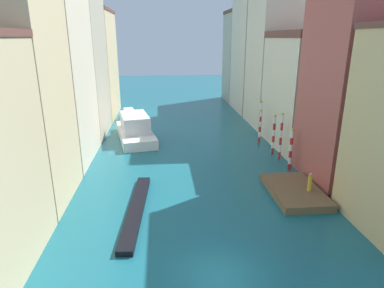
{
  "coord_description": "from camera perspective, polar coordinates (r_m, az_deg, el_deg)",
  "views": [
    {
      "loc": [
        -2.8,
        -14.85,
        12.51
      ],
      "look_at": [
        0.36,
        19.13,
        1.5
      ],
      "focal_mm": 31.05,
      "sensor_mm": 36.0,
      "label": 1
    }
  ],
  "objects": [
    {
      "name": "building_left_1",
      "position": [
        28.05,
        -29.58,
        8.68
      ],
      "size": [
        7.91,
        8.09,
        18.25
      ],
      "color": "beige",
      "rests_on": "ground"
    },
    {
      "name": "building_right_1",
      "position": [
        32.13,
        27.07,
        9.71
      ],
      "size": [
        7.91,
        8.27,
        18.01
      ],
      "color": "#B25147",
      "rests_on": "ground"
    },
    {
      "name": "building_right_4",
      "position": [
        60.15,
        11.5,
        15.1
      ],
      "size": [
        7.91,
        10.87,
        19.88
      ],
      "color": "beige",
      "rests_on": "ground"
    },
    {
      "name": "mooring_pole_0",
      "position": [
        33.54,
        16.61,
        -0.81
      ],
      "size": [
        0.33,
        0.33,
        4.28
      ],
      "color": "red",
      "rests_on": "ground"
    },
    {
      "name": "building_left_4",
      "position": [
        56.98,
        -17.27,
        12.92
      ],
      "size": [
        7.91,
        11.71,
        16.69
      ],
      "color": "beige",
      "rests_on": "ground"
    },
    {
      "name": "building_left_2",
      "position": [
        36.49,
        -24.29,
        14.34
      ],
      "size": [
        7.91,
        10.09,
        22.42
      ],
      "color": "beige",
      "rests_on": "ground"
    },
    {
      "name": "person_on_dock",
      "position": [
        28.63,
        19.61,
        -6.26
      ],
      "size": [
        0.36,
        0.36,
        1.52
      ],
      "color": "gold",
      "rests_on": "waterfront_dock"
    },
    {
      "name": "building_right_3",
      "position": [
        50.29,
        14.96,
        15.08
      ],
      "size": [
        7.91,
        9.17,
        21.09
      ],
      "color": "beige",
      "rests_on": "ground"
    },
    {
      "name": "mooring_pole_1",
      "position": [
        36.22,
        15.04,
        1.35
      ],
      "size": [
        0.29,
        0.29,
        5.08
      ],
      "color": "red",
      "rests_on": "ground"
    },
    {
      "name": "mooring_pole_3",
      "position": [
        41.69,
        11.66,
        3.87
      ],
      "size": [
        0.33,
        0.33,
        5.26
      ],
      "color": "red",
      "rests_on": "ground"
    },
    {
      "name": "motorboat_0",
      "position": [
        53.48,
        -10.73,
        4.75
      ],
      "size": [
        3.18,
        6.13,
        1.81
      ],
      "color": "olive",
      "rests_on": "ground"
    },
    {
      "name": "waterfront_dock",
      "position": [
        29.13,
        17.2,
        -7.75
      ],
      "size": [
        3.99,
        6.56,
        0.61
      ],
      "color": "brown",
      "rests_on": "ground"
    },
    {
      "name": "mooring_pole_2",
      "position": [
        37.73,
        13.86,
        1.65
      ],
      "size": [
        0.32,
        0.32,
        4.51
      ],
      "color": "red",
      "rests_on": "ground"
    },
    {
      "name": "building_right_5",
      "position": [
        69.62,
        9.12,
        14.57
      ],
      "size": [
        7.91,
        8.36,
        17.48
      ],
      "color": "#BCB299",
      "rests_on": "ground"
    },
    {
      "name": "building_left_3",
      "position": [
        46.17,
        -20.3,
        15.01
      ],
      "size": [
        7.91,
        10.13,
        22.08
      ],
      "color": "#BCB299",
      "rests_on": "ground"
    },
    {
      "name": "mooring_pole_4",
      "position": [
        41.74,
        11.62,
        3.12
      ],
      "size": [
        0.27,
        0.27,
        4.19
      ],
      "color": "red",
      "rests_on": "ground"
    },
    {
      "name": "vaporetto_white",
      "position": [
        43.24,
        -9.74,
        2.54
      ],
      "size": [
        6.03,
        11.45,
        3.18
      ],
      "color": "white",
      "rests_on": "ground"
    },
    {
      "name": "ground_plane",
      "position": [
        41.39,
        -1.18,
        0.28
      ],
      "size": [
        154.0,
        154.0,
        0.0
      ],
      "primitive_type": "plane",
      "color": "#196070"
    },
    {
      "name": "gondola_black",
      "position": [
        25.74,
        -9.56,
        -10.97
      ],
      "size": [
        1.78,
        10.99,
        0.4
      ],
      "color": "black",
      "rests_on": "ground"
    },
    {
      "name": "building_right_2",
      "position": [
        41.1,
        19.4,
        8.64
      ],
      "size": [
        7.91,
        11.23,
        13.21
      ],
      "color": "beige",
      "rests_on": "ground"
    }
  ]
}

